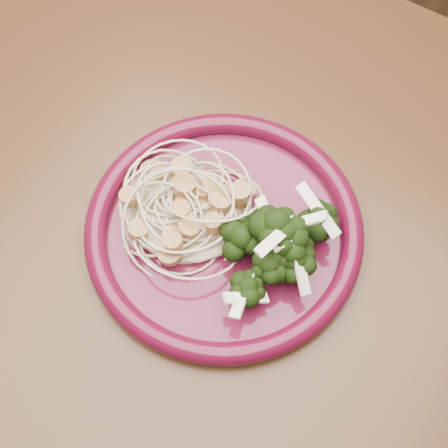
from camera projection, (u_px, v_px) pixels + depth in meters
dining_table at (247, 300)px, 0.68m from camera, size 1.20×0.80×0.75m
dinner_plate at (224, 229)px, 0.60m from camera, size 0.30×0.30×0.02m
spaghetti_pile at (183, 207)px, 0.60m from camera, size 0.14×0.12×0.03m
scallop_cluster at (181, 188)px, 0.57m from camera, size 0.14×0.14×0.04m
broccoli_pile at (277, 241)px, 0.57m from camera, size 0.10×0.15×0.05m
onion_garnish at (279, 226)px, 0.55m from camera, size 0.07×0.10×0.05m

